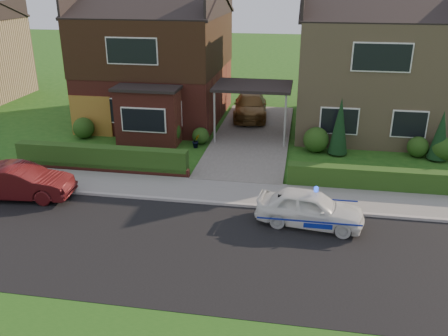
# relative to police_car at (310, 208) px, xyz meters

# --- Properties ---
(ground) EXTENTS (120.00, 120.00, 0.00)m
(ground) POSITION_rel_police_car_xyz_m (-2.93, -2.11, -0.60)
(ground) COLOR #1C4E14
(ground) RESTS_ON ground
(road) EXTENTS (60.00, 6.00, 0.02)m
(road) POSITION_rel_police_car_xyz_m (-2.93, -2.11, -0.60)
(road) COLOR black
(road) RESTS_ON ground
(kerb) EXTENTS (60.00, 0.16, 0.12)m
(kerb) POSITION_rel_police_car_xyz_m (-2.93, 0.94, -0.54)
(kerb) COLOR #9E9993
(kerb) RESTS_ON ground
(sidewalk) EXTENTS (60.00, 2.00, 0.10)m
(sidewalk) POSITION_rel_police_car_xyz_m (-2.93, 1.99, -0.55)
(sidewalk) COLOR slate
(sidewalk) RESTS_ON ground
(driveway) EXTENTS (3.80, 12.00, 0.12)m
(driveway) POSITION_rel_police_car_xyz_m (-2.93, 8.89, -0.54)
(driveway) COLOR #666059
(driveway) RESTS_ON ground
(house_left) EXTENTS (7.50, 9.53, 7.25)m
(house_left) POSITION_rel_police_car_xyz_m (-8.71, 11.79, 3.21)
(house_left) COLOR maroon
(house_left) RESTS_ON ground
(house_right) EXTENTS (7.50, 8.06, 7.25)m
(house_right) POSITION_rel_police_car_xyz_m (2.87, 11.89, 3.06)
(house_right) COLOR #9E8760
(house_right) RESTS_ON ground
(carport_link) EXTENTS (3.80, 3.00, 2.77)m
(carport_link) POSITION_rel_police_car_xyz_m (-2.93, 8.85, 2.05)
(carport_link) COLOR black
(carport_link) RESTS_ON ground
(garage_door) EXTENTS (2.20, 0.10, 2.10)m
(garage_door) POSITION_rel_police_car_xyz_m (-11.18, 7.85, 0.45)
(garage_door) COLOR #995C21
(garage_door) RESTS_ON ground
(dwarf_wall) EXTENTS (7.70, 0.25, 0.36)m
(dwarf_wall) POSITION_rel_police_car_xyz_m (-8.73, 3.19, -0.42)
(dwarf_wall) COLOR maroon
(dwarf_wall) RESTS_ON ground
(hedge_left) EXTENTS (7.50, 0.55, 0.90)m
(hedge_left) POSITION_rel_police_car_xyz_m (-8.73, 3.34, -0.60)
(hedge_left) COLOR #193912
(hedge_left) RESTS_ON ground
(hedge_right) EXTENTS (7.50, 0.55, 0.80)m
(hedge_right) POSITION_rel_police_car_xyz_m (2.87, 3.24, -0.60)
(hedge_right) COLOR #193912
(hedge_right) RESTS_ON ground
(shrub_left_far) EXTENTS (1.08, 1.08, 1.08)m
(shrub_left_far) POSITION_rel_police_car_xyz_m (-11.43, 7.39, -0.06)
(shrub_left_far) COLOR #193912
(shrub_left_far) RESTS_ON ground
(shrub_left_mid) EXTENTS (1.32, 1.32, 1.32)m
(shrub_left_mid) POSITION_rel_police_car_xyz_m (-6.93, 7.19, 0.06)
(shrub_left_mid) COLOR #193912
(shrub_left_mid) RESTS_ON ground
(shrub_left_near) EXTENTS (0.84, 0.84, 0.84)m
(shrub_left_near) POSITION_rel_police_car_xyz_m (-5.33, 7.49, -0.18)
(shrub_left_near) COLOR #193912
(shrub_left_near) RESTS_ON ground
(shrub_right_near) EXTENTS (1.20, 1.20, 1.20)m
(shrub_right_near) POSITION_rel_police_car_xyz_m (0.27, 7.29, -0.00)
(shrub_right_near) COLOR #193912
(shrub_right_near) RESTS_ON ground
(shrub_right_mid) EXTENTS (0.96, 0.96, 0.96)m
(shrub_right_mid) POSITION_rel_police_car_xyz_m (4.87, 7.39, -0.12)
(shrub_right_mid) COLOR #193912
(shrub_right_mid) RESTS_ON ground
(shrub_right_far) EXTENTS (1.08, 1.08, 1.08)m
(shrub_right_far) POSITION_rel_police_car_xyz_m (5.87, 7.09, -0.06)
(shrub_right_far) COLOR #193912
(shrub_right_far) RESTS_ON ground
(conifer_a) EXTENTS (0.90, 0.90, 2.60)m
(conifer_a) POSITION_rel_police_car_xyz_m (1.27, 7.09, 0.70)
(conifer_a) COLOR black
(conifer_a) RESTS_ON ground
(conifer_b) EXTENTS (0.90, 0.90, 2.20)m
(conifer_b) POSITION_rel_police_car_xyz_m (5.67, 7.09, 0.50)
(conifer_b) COLOR black
(conifer_b) RESTS_ON ground
(police_car) EXTENTS (3.25, 3.69, 1.37)m
(police_car) POSITION_rel_police_car_xyz_m (0.00, 0.00, 0.00)
(police_car) COLOR white
(police_car) RESTS_ON ground
(driveway_car) EXTENTS (2.29, 4.71, 1.32)m
(driveway_car) POSITION_rel_police_car_xyz_m (-3.44, 12.39, 0.18)
(driveway_car) COLOR brown
(driveway_car) RESTS_ON driveway
(street_car) EXTENTS (1.70, 3.99, 1.28)m
(street_car) POSITION_rel_police_car_xyz_m (-10.62, 0.29, 0.04)
(street_car) COLOR #480F11
(street_car) RESTS_ON ground
(potted_plant_a) EXTENTS (0.48, 0.40, 0.77)m
(potted_plant_a) POSITION_rel_police_car_xyz_m (-11.93, 4.06, -0.22)
(potted_plant_a) COLOR gray
(potted_plant_a) RESTS_ON ground
(potted_plant_b) EXTENTS (0.47, 0.46, 0.66)m
(potted_plant_b) POSITION_rel_police_car_xyz_m (-5.43, 6.89, -0.27)
(potted_plant_b) COLOR gray
(potted_plant_b) RESTS_ON ground
(potted_plant_c) EXTENTS (0.38, 0.38, 0.68)m
(potted_plant_c) POSITION_rel_police_car_xyz_m (-7.23, 3.99, -0.26)
(potted_plant_c) COLOR gray
(potted_plant_c) RESTS_ON ground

